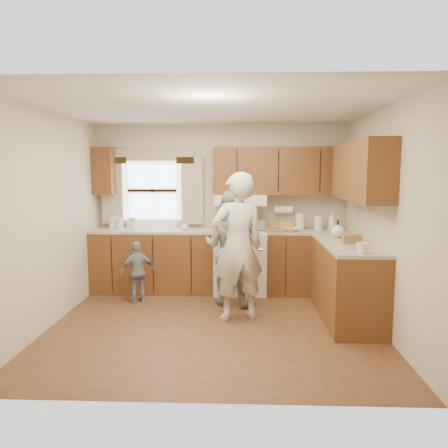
{
  "coord_description": "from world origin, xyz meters",
  "views": [
    {
      "loc": [
        0.3,
        -4.95,
        1.81
      ],
      "look_at": [
        0.1,
        0.4,
        1.15
      ],
      "focal_mm": 35.0,
      "sensor_mm": 36.0,
      "label": 1
    }
  ],
  "objects_px": {
    "stove": "(240,261)",
    "woman_left": "(238,247)",
    "child": "(138,272)",
    "woman_right": "(230,248)"
  },
  "relations": [
    {
      "from": "woman_left",
      "to": "stove",
      "type": "bearing_deg",
      "value": -111.37
    },
    {
      "from": "woman_left",
      "to": "woman_right",
      "type": "height_order",
      "value": "woman_left"
    },
    {
      "from": "woman_right",
      "to": "child",
      "type": "height_order",
      "value": "woman_right"
    },
    {
      "from": "woman_right",
      "to": "child",
      "type": "xyz_separation_m",
      "value": [
        -1.26,
        0.0,
        -0.35
      ]
    },
    {
      "from": "child",
      "to": "stove",
      "type": "bearing_deg",
      "value": 170.63
    },
    {
      "from": "woman_left",
      "to": "woman_right",
      "type": "bearing_deg",
      "value": -100.19
    },
    {
      "from": "woman_left",
      "to": "child",
      "type": "bearing_deg",
      "value": -44.32
    },
    {
      "from": "stove",
      "to": "woman_left",
      "type": "xyz_separation_m",
      "value": [
        -0.03,
        -1.21,
        0.43
      ]
    },
    {
      "from": "woman_left",
      "to": "woman_right",
      "type": "xyz_separation_m",
      "value": [
        -0.11,
        0.62,
        -0.12
      ]
    },
    {
      "from": "child",
      "to": "woman_left",
      "type": "bearing_deg",
      "value": 123.56
    }
  ]
}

